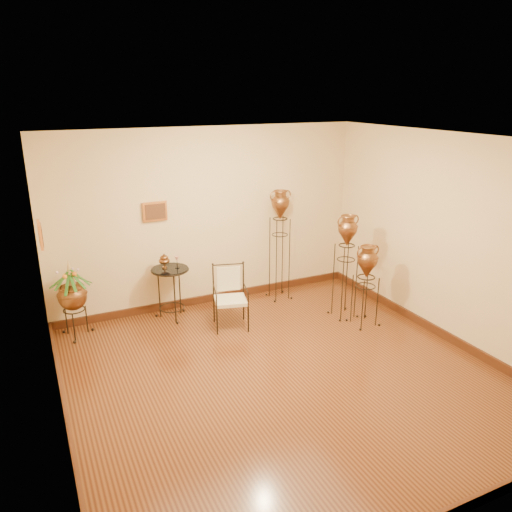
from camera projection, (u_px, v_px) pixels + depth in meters
name	position (u px, v px, depth m)	size (l,w,h in m)	color
ground	(283.00, 374.00, 6.09)	(5.00, 5.00, 0.00)	brown
room_shell	(285.00, 238.00, 5.54)	(5.02, 5.02, 2.81)	beige
amphora_tall	(280.00, 244.00, 8.07)	(0.43, 0.43, 1.83)	black
amphora_mid	(346.00, 266.00, 7.44)	(0.44, 0.44, 1.60)	black
amphora_short	(366.00, 285.00, 7.23)	(0.44, 0.44, 1.23)	black
planter_urn	(72.00, 293.00, 6.85)	(0.79, 0.79, 1.16)	black
armchair	(231.00, 298.00, 7.17)	(0.62, 0.59, 0.92)	black
side_table	(171.00, 292.00, 7.49)	(0.65, 0.65, 1.00)	black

